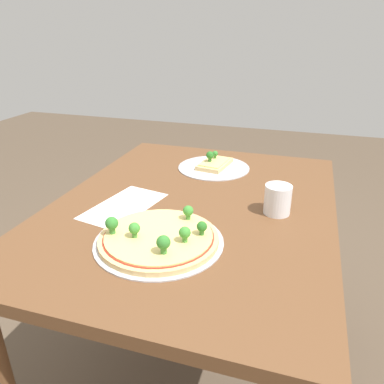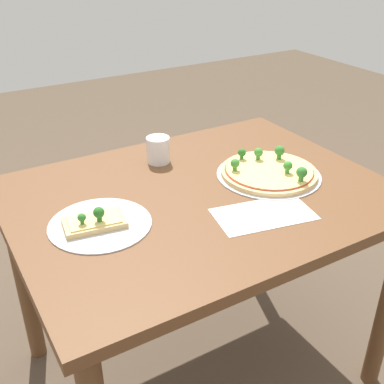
# 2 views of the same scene
# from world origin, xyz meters

# --- Properties ---
(ground_plane) EXTENTS (8.00, 8.00, 0.00)m
(ground_plane) POSITION_xyz_m (0.00, 0.00, 0.00)
(ground_plane) COLOR brown
(dining_table) EXTENTS (1.15, 0.88, 0.76)m
(dining_table) POSITION_xyz_m (0.00, 0.00, 0.66)
(dining_table) COLOR brown
(dining_table) RESTS_ON ground_plane
(pizza_tray_whole) EXTENTS (0.34, 0.34, 0.07)m
(pizza_tray_whole) POSITION_xyz_m (0.25, -0.02, 0.78)
(pizza_tray_whole) COLOR #B7B7BC
(pizza_tray_whole) RESTS_ON dining_table
(pizza_tray_slice) EXTENTS (0.28, 0.28, 0.07)m
(pizza_tray_slice) POSITION_xyz_m (-0.34, -0.02, 0.77)
(pizza_tray_slice) COLOR #B7B7BC
(pizza_tray_slice) RESTS_ON dining_table
(drinking_cup) EXTENTS (0.08, 0.08, 0.09)m
(drinking_cup) POSITION_xyz_m (-0.01, 0.26, 0.81)
(drinking_cup) COLOR white
(drinking_cup) RESTS_ON dining_table
(paper_menu) EXTENTS (0.31, 0.21, 0.00)m
(paper_menu) POSITION_xyz_m (0.09, -0.20, 0.76)
(paper_menu) COLOR white
(paper_menu) RESTS_ON dining_table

